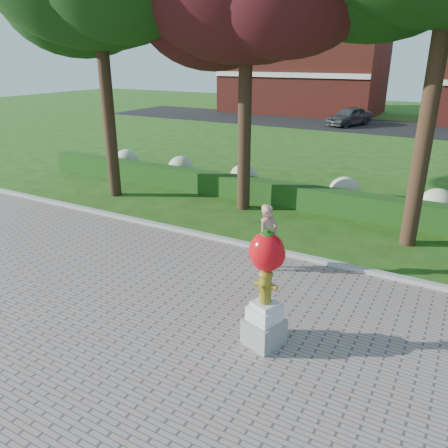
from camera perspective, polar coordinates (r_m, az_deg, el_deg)
ground at (r=9.73m, az=-3.04°, el=-9.86°), size 100.00×100.00×0.00m
walkway at (r=7.37m, az=-21.31°, el=-23.20°), size 40.00×14.00×0.04m
curb at (r=12.05m, az=4.56°, el=-3.12°), size 40.00×0.18×0.15m
lawn_hedge at (r=15.43m, az=10.89°, el=3.35°), size 24.00×0.70×0.80m
hydrangea_row at (r=16.16m, az=14.00°, el=4.46°), size 20.10×1.10×0.99m
street at (r=35.66m, az=22.13°, el=11.53°), size 50.00×8.00×0.02m
building_left at (r=43.54m, az=10.29°, el=18.78°), size 14.00×8.00×7.00m
hydrant_sculpture at (r=7.75m, az=5.44°, el=-8.02°), size 0.78×0.78×2.27m
woman at (r=10.65m, az=5.75°, el=-1.80°), size 0.56×0.70×1.68m
parked_car at (r=35.61m, az=16.04°, el=13.38°), size 3.07×4.42×1.40m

